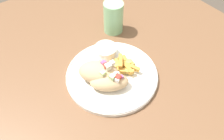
{
  "coord_description": "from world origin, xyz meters",
  "views": [
    {
      "loc": [
        -0.24,
        -0.38,
        1.35
      ],
      "look_at": [
        0.02,
        -0.02,
        0.81
      ],
      "focal_mm": 35.0,
      "sensor_mm": 36.0,
      "label": 1
    }
  ],
  "objects_px": {
    "sauce_ramekin": "(106,51)",
    "water_glass": "(113,19)",
    "pita_sandwich_near": "(109,82)",
    "pita_sandwich_far": "(99,72)",
    "plate": "(112,75)",
    "fries_pile": "(122,67)"
  },
  "relations": [
    {
      "from": "pita_sandwich_far",
      "to": "water_glass",
      "type": "distance_m",
      "value": 0.26
    },
    {
      "from": "pita_sandwich_near",
      "to": "sauce_ramekin",
      "type": "relative_size",
      "value": 1.7
    },
    {
      "from": "plate",
      "to": "sauce_ramekin",
      "type": "height_order",
      "value": "sauce_ramekin"
    },
    {
      "from": "fries_pile",
      "to": "sauce_ramekin",
      "type": "height_order",
      "value": "fries_pile"
    },
    {
      "from": "plate",
      "to": "fries_pile",
      "type": "xyz_separation_m",
      "value": [
        0.04,
        -0.01,
        0.02
      ]
    },
    {
      "from": "water_glass",
      "to": "plate",
      "type": "bearing_deg",
      "value": -127.77
    },
    {
      "from": "pita_sandwich_near",
      "to": "plate",
      "type": "bearing_deg",
      "value": 78.22
    },
    {
      "from": "pita_sandwich_far",
      "to": "sauce_ramekin",
      "type": "distance_m",
      "value": 0.11
    },
    {
      "from": "plate",
      "to": "pita_sandwich_near",
      "type": "height_order",
      "value": "pita_sandwich_near"
    },
    {
      "from": "plate",
      "to": "fries_pile",
      "type": "relative_size",
      "value": 3.05
    },
    {
      "from": "plate",
      "to": "pita_sandwich_near",
      "type": "relative_size",
      "value": 2.25
    },
    {
      "from": "pita_sandwich_near",
      "to": "pita_sandwich_far",
      "type": "distance_m",
      "value": 0.05
    },
    {
      "from": "plate",
      "to": "sauce_ramekin",
      "type": "distance_m",
      "value": 0.09
    },
    {
      "from": "pita_sandwich_near",
      "to": "sauce_ramekin",
      "type": "xyz_separation_m",
      "value": [
        0.07,
        0.12,
        -0.0
      ]
    },
    {
      "from": "sauce_ramekin",
      "to": "water_glass",
      "type": "relative_size",
      "value": 0.64
    },
    {
      "from": "plate",
      "to": "pita_sandwich_far",
      "type": "relative_size",
      "value": 2.04
    },
    {
      "from": "plate",
      "to": "fries_pile",
      "type": "height_order",
      "value": "fries_pile"
    },
    {
      "from": "pita_sandwich_far",
      "to": "pita_sandwich_near",
      "type": "bearing_deg",
      "value": -34.26
    },
    {
      "from": "pita_sandwich_far",
      "to": "fries_pile",
      "type": "xyz_separation_m",
      "value": [
        0.08,
        -0.01,
        -0.02
      ]
    },
    {
      "from": "plate",
      "to": "pita_sandwich_far",
      "type": "xyz_separation_m",
      "value": [
        -0.04,
        0.01,
        0.04
      ]
    },
    {
      "from": "fries_pile",
      "to": "plate",
      "type": "bearing_deg",
      "value": 172.08
    },
    {
      "from": "pita_sandwich_far",
      "to": "fries_pile",
      "type": "distance_m",
      "value": 0.09
    }
  ]
}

